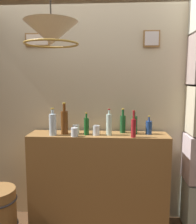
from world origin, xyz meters
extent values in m
cube|color=#BCAD8E|center=(0.00, 1.10, 1.36)|extent=(3.22, 0.08, 2.72)
cube|color=olive|center=(-0.71, 1.05, 2.11)|extent=(0.28, 0.03, 0.15)
cube|color=beige|center=(-0.71, 1.03, 2.11)|extent=(0.25, 0.01, 0.12)
cube|color=olive|center=(0.58, 1.05, 2.11)|extent=(0.18, 0.03, 0.18)
cube|color=beige|center=(0.58, 1.03, 2.11)|extent=(0.15, 0.01, 0.15)
cube|color=#AAB9AD|center=(1.08, 0.93, 0.27)|extent=(0.21, 0.39, 0.51)
cube|color=olive|center=(0.00, 0.85, 0.54)|extent=(1.52, 0.34, 1.07)
cylinder|color=silver|center=(0.12, 0.80, 1.18)|extent=(0.06, 0.06, 0.23)
cylinder|color=silver|center=(0.12, 0.80, 1.32)|extent=(0.02, 0.02, 0.05)
cylinder|color=maroon|center=(0.12, 0.80, 1.35)|extent=(0.03, 0.03, 0.01)
cylinder|color=navy|center=(0.55, 0.87, 1.14)|extent=(0.07, 0.07, 0.15)
cylinder|color=navy|center=(0.55, 0.87, 1.24)|extent=(0.02, 0.02, 0.05)
cylinder|color=#B7932D|center=(0.55, 0.87, 1.27)|extent=(0.02, 0.02, 0.01)
cylinder|color=#194B24|center=(0.27, 0.93, 1.17)|extent=(0.06, 0.06, 0.19)
cylinder|color=#194B24|center=(0.27, 0.93, 1.30)|extent=(0.03, 0.03, 0.07)
cylinder|color=#B7932D|center=(0.27, 0.93, 1.34)|extent=(0.03, 0.03, 0.01)
cylinder|color=#185526|center=(0.39, 0.87, 1.17)|extent=(0.06, 0.06, 0.20)
cylinder|color=#185526|center=(0.39, 0.87, 1.29)|extent=(0.02, 0.02, 0.05)
cylinder|color=#B7932D|center=(0.39, 0.87, 1.32)|extent=(0.02, 0.02, 0.01)
cylinder|color=#613414|center=(-0.37, 0.84, 1.20)|extent=(0.08, 0.08, 0.25)
cylinder|color=#613414|center=(-0.37, 0.84, 1.36)|extent=(0.03, 0.03, 0.08)
cylinder|color=#B7932D|center=(-0.37, 0.84, 1.41)|extent=(0.04, 0.04, 0.01)
cylinder|color=#195520|center=(-0.12, 0.80, 1.16)|extent=(0.05, 0.05, 0.18)
cylinder|color=#195520|center=(-0.12, 0.80, 1.28)|extent=(0.02, 0.02, 0.05)
cylinder|color=#B7932D|center=(-0.12, 0.80, 1.31)|extent=(0.02, 0.02, 0.01)
cylinder|color=silver|center=(-0.48, 0.76, 1.18)|extent=(0.08, 0.08, 0.23)
cylinder|color=silver|center=(-0.48, 0.76, 1.33)|extent=(0.03, 0.03, 0.05)
cylinder|color=#B7932D|center=(-0.48, 0.76, 1.36)|extent=(0.04, 0.04, 0.01)
cylinder|color=maroon|center=(0.37, 0.72, 1.17)|extent=(0.05, 0.05, 0.19)
cylinder|color=maroon|center=(0.37, 0.72, 1.30)|extent=(0.02, 0.02, 0.08)
cylinder|color=maroon|center=(0.37, 0.72, 1.35)|extent=(0.03, 0.03, 0.01)
cylinder|color=silver|center=(-0.24, 0.83, 1.12)|extent=(0.08, 0.08, 0.10)
cylinder|color=silver|center=(-0.02, 0.80, 1.12)|extent=(0.08, 0.08, 0.10)
cylinder|color=silver|center=(-0.24, 0.72, 1.12)|extent=(0.07, 0.07, 0.09)
cone|color=#EFE5C6|center=(-0.34, 0.23, 2.03)|extent=(0.43, 0.43, 0.18)
torus|color=#AD8433|center=(-0.34, 0.23, 1.95)|extent=(0.44, 0.44, 0.02)
camera|label=1|loc=(0.16, -1.73, 1.66)|focal=38.67mm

